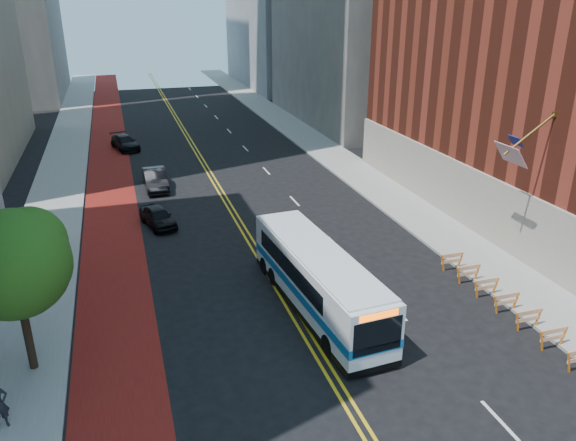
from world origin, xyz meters
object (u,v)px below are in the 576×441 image
(street_tree, at_px, (14,260))
(transit_bus, at_px, (317,278))
(car_b, at_px, (155,179))
(car_c, at_px, (125,143))
(car_a, at_px, (158,217))

(street_tree, relative_size, transit_bus, 0.59)
(car_b, bearing_deg, transit_bus, -75.65)
(transit_bus, distance_m, car_c, 34.77)
(transit_bus, distance_m, car_b, 21.48)
(car_a, relative_size, car_c, 0.83)
(car_c, bearing_deg, car_a, -102.02)
(transit_bus, bearing_deg, car_a, 112.14)
(transit_bus, bearing_deg, car_b, 101.53)
(street_tree, relative_size, car_c, 1.45)
(transit_bus, bearing_deg, street_tree, -178.78)
(car_a, relative_size, car_b, 0.81)
(transit_bus, xyz_separation_m, car_c, (-7.72, 33.89, -0.93))
(street_tree, xyz_separation_m, transit_bus, (12.44, 1.23, -3.31))
(car_b, bearing_deg, car_a, -95.10)
(street_tree, xyz_separation_m, car_a, (6.06, 13.99, -4.26))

